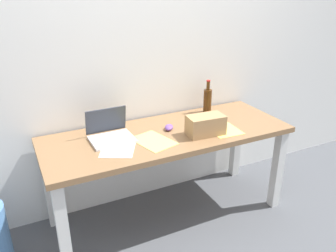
{
  "coord_description": "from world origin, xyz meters",
  "views": [
    {
      "loc": [
        -1.0,
        -2.05,
        1.75
      ],
      "look_at": [
        0.0,
        0.0,
        0.77
      ],
      "focal_mm": 36.87,
      "sensor_mm": 36.0,
      "label": 1
    }
  ],
  "objects_px": {
    "desk": "(168,144)",
    "cardboard_box": "(206,125)",
    "computer_mouse": "(169,127)",
    "laptop_left": "(110,133)",
    "beer_bottle": "(207,100)"
  },
  "relations": [
    {
      "from": "desk",
      "to": "cardboard_box",
      "type": "relative_size",
      "value": 6.88
    },
    {
      "from": "desk",
      "to": "computer_mouse",
      "type": "bearing_deg",
      "value": 57.02
    },
    {
      "from": "computer_mouse",
      "to": "laptop_left",
      "type": "bearing_deg",
      "value": -150.45
    },
    {
      "from": "desk",
      "to": "cardboard_box",
      "type": "xyz_separation_m",
      "value": [
        0.23,
        -0.15,
        0.17
      ]
    },
    {
      "from": "desk",
      "to": "computer_mouse",
      "type": "height_order",
      "value": "computer_mouse"
    },
    {
      "from": "beer_bottle",
      "to": "computer_mouse",
      "type": "xyz_separation_m",
      "value": [
        -0.44,
        -0.18,
        -0.09
      ]
    },
    {
      "from": "beer_bottle",
      "to": "cardboard_box",
      "type": "distance_m",
      "value": 0.45
    },
    {
      "from": "desk",
      "to": "cardboard_box",
      "type": "bearing_deg",
      "value": -33.1
    },
    {
      "from": "desk",
      "to": "laptop_left",
      "type": "distance_m",
      "value": 0.44
    },
    {
      "from": "laptop_left",
      "to": "computer_mouse",
      "type": "distance_m",
      "value": 0.44
    },
    {
      "from": "computer_mouse",
      "to": "cardboard_box",
      "type": "relative_size",
      "value": 0.38
    },
    {
      "from": "computer_mouse",
      "to": "cardboard_box",
      "type": "xyz_separation_m",
      "value": [
        0.2,
        -0.19,
        0.05
      ]
    },
    {
      "from": "laptop_left",
      "to": "desk",
      "type": "bearing_deg",
      "value": -11.09
    },
    {
      "from": "beer_bottle",
      "to": "computer_mouse",
      "type": "relative_size",
      "value": 2.75
    },
    {
      "from": "cardboard_box",
      "to": "beer_bottle",
      "type": "bearing_deg",
      "value": 56.38
    }
  ]
}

